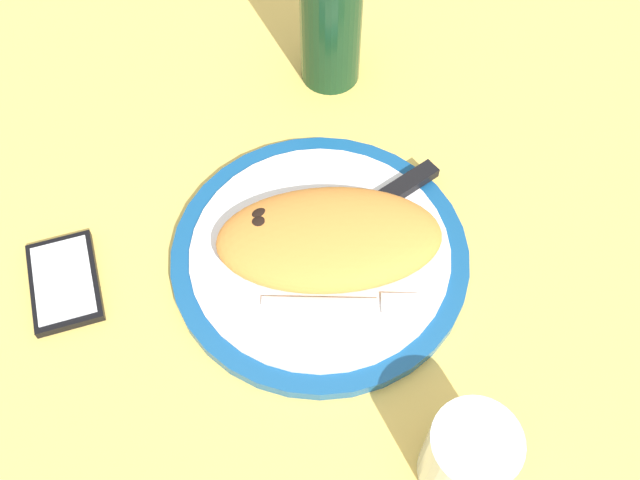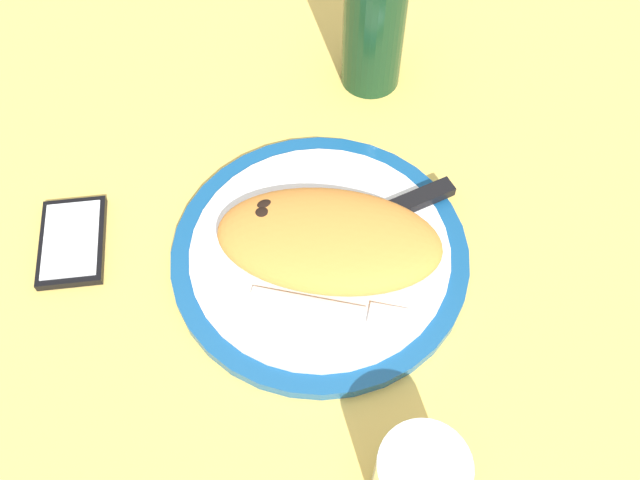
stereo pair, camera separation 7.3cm
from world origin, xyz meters
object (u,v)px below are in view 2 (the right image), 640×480
at_px(calzone, 328,243).
at_px(fork, 346,308).
at_px(plate, 320,255).
at_px(knife, 389,212).
at_px(smartphone, 72,241).
at_px(wine_bottle, 376,1).

bearing_deg(calzone, fork, -64.08).
height_order(plate, fork, fork).
xyz_separation_m(knife, smartphone, (-0.34, -0.09, -0.02)).
bearing_deg(fork, knife, 77.30).
bearing_deg(fork, calzone, 115.92).
relative_size(calzone, knife, 1.24).
xyz_separation_m(calzone, fork, (0.03, -0.06, -0.02)).
distance_m(plate, wine_bottle, 0.30).
bearing_deg(knife, plate, -138.24).
distance_m(smartphone, wine_bottle, 0.44).
distance_m(calzone, fork, 0.07).
relative_size(knife, wine_bottle, 0.66).
xyz_separation_m(knife, wine_bottle, (-0.05, 0.22, 0.10)).
height_order(knife, wine_bottle, wine_bottle).
bearing_deg(calzone, wine_bottle, 89.25).
bearing_deg(knife, fork, -102.70).
bearing_deg(fork, plate, 120.92).
bearing_deg(wine_bottle, plate, -92.69).
bearing_deg(calzone, knife, 48.24).
bearing_deg(fork, smartphone, 174.05).
bearing_deg(plate, fork, -59.08).
bearing_deg(knife, smartphone, -164.90).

